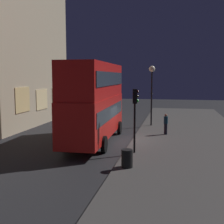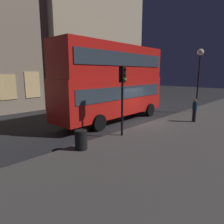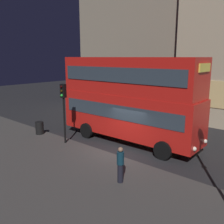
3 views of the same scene
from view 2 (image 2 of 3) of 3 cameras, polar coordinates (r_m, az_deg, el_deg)
The scene contains 8 objects.
ground_plane at distance 15.08m, azimuth 8.27°, elevation -2.93°, with size 80.00×80.00×0.00m, color #232326.
sidewalk_slab at distance 13.02m, azimuth 25.94°, elevation -5.94°, with size 44.00×8.46×0.12m, color #423F3D.
building_plain_facade at distance 28.66m, azimuth -8.54°, elevation 21.23°, with size 13.89×9.48×17.46m.
double_decker_bus at distance 15.13m, azimuth 0.29°, elevation 9.10°, with size 9.95×2.93×5.58m.
traffic_light_near_kerb at distance 11.03m, azimuth 3.02°, elevation 7.21°, with size 0.36×0.38×3.83m.
street_lamp at distance 19.77m, azimuth 23.52°, elevation 12.44°, with size 0.57×0.57×5.54m.
pedestrian at distance 15.63m, azimuth 22.32°, elevation 0.50°, with size 0.32×0.32×1.65m.
litter_bin at distance 9.49m, azimuth -8.76°, elevation -7.77°, with size 0.58×0.58×0.91m, color black.
Camera 2 is at (-12.01, -8.38, 3.62)m, focal length 32.31 mm.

